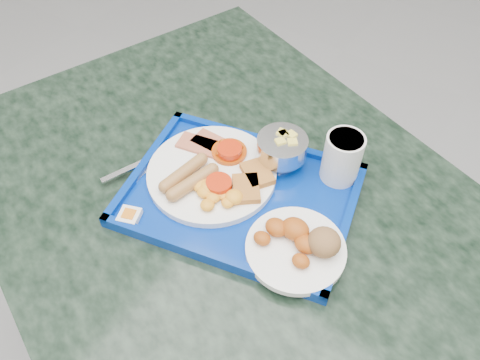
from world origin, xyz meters
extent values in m
cylinder|color=slate|center=(-0.14, 0.32, 0.38)|extent=(0.11, 0.11, 0.71)
cube|color=black|center=(-0.14, 0.32, 0.76)|extent=(1.45, 1.20, 0.04)
cube|color=#032A8E|center=(-0.18, 0.35, 0.79)|extent=(0.48, 0.40, 0.01)
cube|color=#032A8E|center=(-0.21, 0.49, 0.80)|extent=(0.41, 0.11, 0.01)
cube|color=#032A8E|center=(-0.14, 0.21, 0.80)|extent=(0.41, 0.11, 0.01)
cube|color=#032A8E|center=(0.02, 0.40, 0.80)|extent=(0.09, 0.30, 0.01)
cube|color=#032A8E|center=(-0.38, 0.30, 0.80)|extent=(0.09, 0.30, 0.01)
cylinder|color=white|center=(-0.25, 0.36, 0.80)|extent=(0.25, 0.25, 0.01)
cube|color=#C0674D|center=(-0.29, 0.42, 0.81)|extent=(0.09, 0.05, 0.01)
cube|color=#C0674D|center=(-0.31, 0.40, 0.81)|extent=(0.09, 0.06, 0.01)
cylinder|color=#C04708|center=(-0.25, 0.41, 0.81)|extent=(0.07, 0.07, 0.01)
sphere|color=#C04708|center=(-0.26, 0.42, 0.82)|extent=(0.01, 0.01, 0.01)
sphere|color=#C04708|center=(-0.26, 0.41, 0.82)|extent=(0.01, 0.01, 0.01)
sphere|color=#C04708|center=(-0.26, 0.42, 0.82)|extent=(0.01, 0.01, 0.01)
sphere|color=#C04708|center=(-0.27, 0.42, 0.82)|extent=(0.01, 0.01, 0.01)
sphere|color=#C04708|center=(-0.24, 0.40, 0.82)|extent=(0.01, 0.01, 0.01)
sphere|color=#C04708|center=(-0.25, 0.40, 0.82)|extent=(0.01, 0.01, 0.01)
sphere|color=#C04708|center=(-0.26, 0.39, 0.82)|extent=(0.01, 0.01, 0.01)
sphere|color=#C04708|center=(-0.26, 0.43, 0.82)|extent=(0.01, 0.01, 0.01)
sphere|color=#C04708|center=(-0.24, 0.43, 0.82)|extent=(0.01, 0.01, 0.01)
sphere|color=#C04708|center=(-0.23, 0.40, 0.82)|extent=(0.01, 0.01, 0.01)
sphere|color=#C04708|center=(-0.24, 0.40, 0.82)|extent=(0.01, 0.01, 0.01)
cube|color=#B56D2D|center=(-0.17, 0.40, 0.81)|extent=(0.08, 0.08, 0.01)
cube|color=#B56D2D|center=(-0.17, 0.35, 0.81)|extent=(0.08, 0.08, 0.01)
cylinder|color=brown|center=(-0.28, 0.31, 0.82)|extent=(0.04, 0.10, 0.02)
cylinder|color=brown|center=(-0.25, 0.31, 0.82)|extent=(0.05, 0.10, 0.02)
ellipsoid|color=#F7A129|center=(-0.20, 0.32, 0.82)|extent=(0.03, 0.03, 0.02)
ellipsoid|color=#F7A129|center=(-0.17, 0.32, 0.82)|extent=(0.03, 0.03, 0.02)
ellipsoid|color=#F7A129|center=(-0.24, 0.31, 0.82)|extent=(0.03, 0.03, 0.02)
ellipsoid|color=#F7A129|center=(-0.20, 0.28, 0.82)|extent=(0.03, 0.03, 0.02)
ellipsoid|color=#F7A129|center=(-0.18, 0.31, 0.82)|extent=(0.02, 0.02, 0.02)
ellipsoid|color=#F7A129|center=(-0.20, 0.30, 0.82)|extent=(0.03, 0.03, 0.02)
ellipsoid|color=#F7A129|center=(-0.24, 0.32, 0.82)|extent=(0.03, 0.03, 0.02)
ellipsoid|color=#F7A129|center=(-0.21, 0.34, 0.82)|extent=(0.03, 0.03, 0.02)
ellipsoid|color=#F7A129|center=(-0.24, 0.31, 0.82)|extent=(0.02, 0.02, 0.02)
ellipsoid|color=#F7A129|center=(-0.22, 0.30, 0.82)|extent=(0.03, 0.03, 0.02)
ellipsoid|color=#F7A129|center=(-0.19, 0.32, 0.81)|extent=(0.02, 0.02, 0.01)
ellipsoid|color=#F7A129|center=(-0.22, 0.31, 0.82)|extent=(0.03, 0.03, 0.02)
cylinder|color=#BB1C05|center=(-0.25, 0.41, 0.82)|extent=(0.05, 0.05, 0.01)
cylinder|color=#BB1C05|center=(-0.21, 0.33, 0.82)|extent=(0.05, 0.05, 0.01)
cylinder|color=white|center=(-0.03, 0.30, 0.80)|extent=(0.17, 0.17, 0.01)
ellipsoid|color=#BD5516|center=(-0.01, 0.28, 0.82)|extent=(0.03, 0.03, 0.02)
ellipsoid|color=#BD5516|center=(-0.02, 0.31, 0.82)|extent=(0.04, 0.03, 0.03)
ellipsoid|color=#BD5516|center=(-0.05, 0.32, 0.82)|extent=(0.05, 0.04, 0.03)
ellipsoid|color=#BD5516|center=(-0.07, 0.31, 0.82)|extent=(0.04, 0.03, 0.03)
ellipsoid|color=#BD5516|center=(-0.08, 0.28, 0.82)|extent=(0.03, 0.03, 0.02)
ellipsoid|color=brown|center=(0.01, 0.33, 0.83)|extent=(0.06, 0.06, 0.04)
cylinder|color=silver|center=(-0.16, 0.46, 0.80)|extent=(0.06, 0.06, 0.01)
cylinder|color=silver|center=(-0.16, 0.46, 0.81)|extent=(0.02, 0.02, 0.02)
cylinder|color=silver|center=(-0.16, 0.46, 0.84)|extent=(0.10, 0.10, 0.04)
cube|color=#FFEC61|center=(-0.17, 0.48, 0.86)|extent=(0.02, 0.02, 0.01)
cube|color=#FFEC61|center=(-0.14, 0.47, 0.86)|extent=(0.02, 0.02, 0.01)
cube|color=#FFEC61|center=(-0.15, 0.48, 0.86)|extent=(0.02, 0.02, 0.01)
cube|color=#FFEC61|center=(-0.16, 0.46, 0.86)|extent=(0.02, 0.02, 0.01)
cube|color=#FFEC61|center=(-0.17, 0.48, 0.86)|extent=(0.02, 0.02, 0.01)
cylinder|color=white|center=(-0.05, 0.50, 0.84)|extent=(0.07, 0.07, 0.10)
cylinder|color=#D2590B|center=(-0.05, 0.50, 0.89)|extent=(0.06, 0.06, 0.01)
cube|color=silver|center=(-0.36, 0.30, 0.80)|extent=(0.02, 0.12, 0.00)
ellipsoid|color=silver|center=(-0.36, 0.38, 0.80)|extent=(0.03, 0.04, 0.01)
cube|color=silver|center=(-0.38, 0.30, 0.80)|extent=(0.07, 0.17, 0.00)
cube|color=white|center=(-0.31, 0.19, 0.80)|extent=(0.05, 0.05, 0.01)
cube|color=orange|center=(-0.31, 0.19, 0.81)|extent=(0.03, 0.03, 0.00)
camera|label=1|loc=(0.14, -0.10, 1.48)|focal=35.00mm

